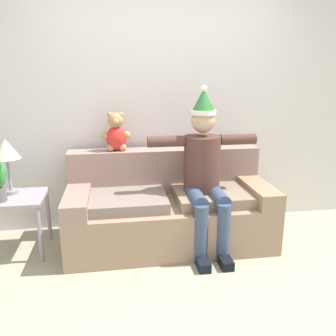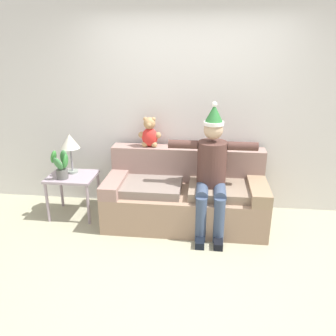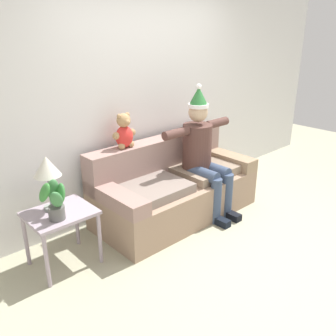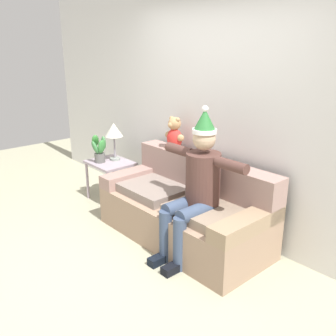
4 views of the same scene
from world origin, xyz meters
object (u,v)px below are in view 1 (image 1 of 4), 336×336
person_seated (204,169)px  teddy_bear (116,134)px  table_lamp (6,152)px  side_table (12,205)px  couch (169,208)px

person_seated → teddy_bear: 0.94m
person_seated → teddy_bear: (-0.79, 0.43, 0.28)m
person_seated → table_lamp: bearing=172.3°
side_table → table_lamp: bearing=104.1°
teddy_bear → table_lamp: teddy_bear is taller
teddy_bear → side_table: 1.15m
couch → side_table: size_ratio=3.31×
person_seated → side_table: size_ratio=2.60×
table_lamp → couch: bearing=-2.7°
side_table → table_lamp: table_lamp is taller
side_table → table_lamp: (-0.02, 0.10, 0.47)m
couch → teddy_bear: 0.89m
person_seated → teddy_bear: bearing=151.3°
side_table → teddy_bear: bearing=16.9°
teddy_bear → side_table: (-0.95, -0.29, -0.58)m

